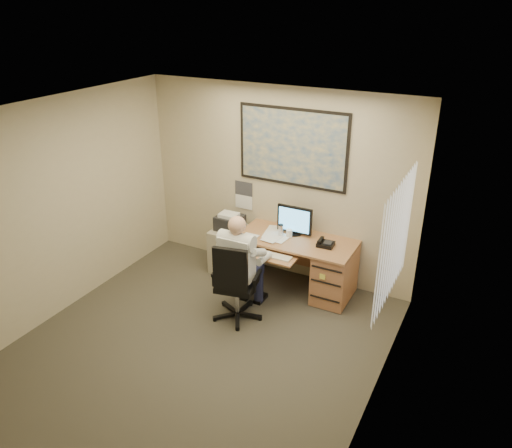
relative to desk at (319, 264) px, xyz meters
The scene contains 8 objects.
room_shell 2.25m from the desk, 112.74° to the right, with size 4.00×4.50×2.70m.
desk is the anchor object (origin of this frame).
world_map 1.60m from the desk, 150.29° to the left, with size 1.56×0.03×1.06m, color #1E4C93.
wall_calendar 1.51m from the desk, 165.68° to the left, with size 0.28×0.01×0.42m, color white.
window_blinds 1.95m from the desk, 43.08° to the right, with size 0.06×1.40×1.30m, color beige, non-canonical shape.
filing_cabinet 1.40m from the desk, behind, with size 0.47×0.56×0.90m.
office_chair 1.28m from the desk, 123.95° to the right, with size 0.76×0.76×1.08m.
person 1.22m from the desk, 125.69° to the right, with size 0.58×0.82×1.38m, color silver, non-canonical shape.
Camera 1 is at (2.76, -3.71, 3.73)m, focal length 35.00 mm.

